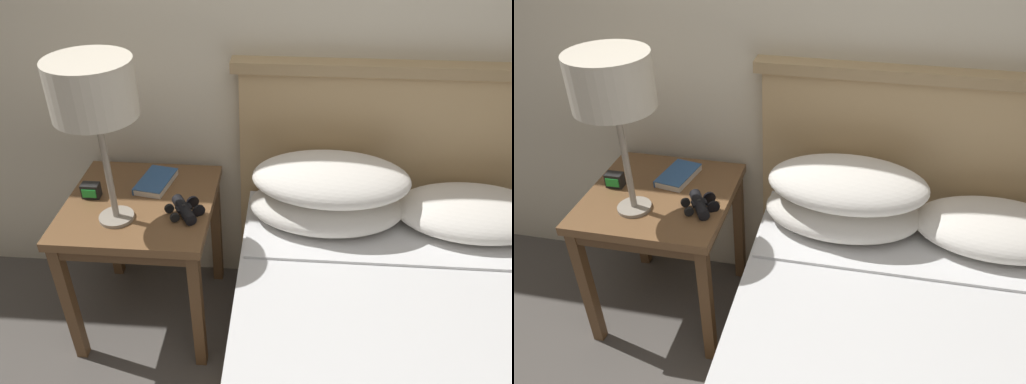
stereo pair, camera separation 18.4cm
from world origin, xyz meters
TOP-DOWN VIEW (x-y plane):
  - wall_back at (0.00, 1.07)m, footprint 8.00×0.06m
  - nightstand at (-0.59, 0.72)m, footprint 0.58×0.58m
  - table_lamp at (-0.64, 0.60)m, footprint 0.28×0.28m
  - book_on_nightstand at (-0.55, 0.84)m, footprint 0.15×0.22m
  - binoculars_pair at (-0.39, 0.65)m, footprint 0.16×0.16m
  - alarm_clock at (-0.79, 0.74)m, footprint 0.07×0.05m

SIDE VIEW (x-z plane):
  - nightstand at x=-0.59m, z-range 0.23..0.86m
  - book_on_nightstand at x=-0.55m, z-range 0.63..0.66m
  - binoculars_pair at x=-0.39m, z-range 0.63..0.68m
  - alarm_clock at x=-0.79m, z-range 0.63..0.69m
  - table_lamp at x=-0.64m, z-range 0.83..1.45m
  - wall_back at x=0.00m, z-range 0.00..2.60m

